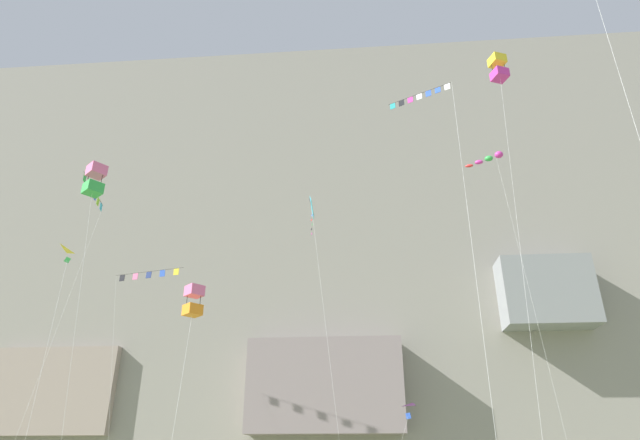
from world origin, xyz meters
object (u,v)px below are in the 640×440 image
at_px(kite_windsock_upper_left, 490,159).
at_px(kite_delta_upper_right, 402,415).
at_px(kite_banner_low_left, 91,200).
at_px(kite_box_near_cliff, 498,69).
at_px(kite_banner_low_right, 430,134).
at_px(kite_banner_upper_mid, 147,280).
at_px(kite_delta_far_left, 71,269).
at_px(kite_diamond_mid_center, 313,216).
at_px(kite_box_low_center, 193,301).
at_px(kite_box_far_right, 95,180).

bearing_deg(kite_windsock_upper_left, kite_delta_upper_right, 158.05).
xyz_separation_m(kite_banner_low_left, kite_box_near_cliff, (31.15, -9.21, 3.61)).
bearing_deg(kite_delta_upper_right, kite_windsock_upper_left, -21.95).
distance_m(kite_banner_low_right, kite_banner_upper_mid, 34.84).
bearing_deg(kite_box_near_cliff, kite_delta_far_left, -179.76).
bearing_deg(kite_box_near_cliff, kite_windsock_upper_left, 80.17).
distance_m(kite_banner_low_left, kite_banner_upper_mid, 10.53).
xyz_separation_m(kite_banner_low_right, kite_banner_upper_mid, (-23.85, 25.34, 1.70)).
bearing_deg(kite_banner_upper_mid, kite_windsock_upper_left, -10.98).
distance_m(kite_diamond_mid_center, kite_box_near_cliff, 16.81).
xyz_separation_m(kite_diamond_mid_center, kite_delta_far_left, (-13.15, -9.22, -7.21)).
bearing_deg(kite_box_low_center, kite_delta_upper_right, 59.80).
height_order(kite_diamond_mid_center, kite_box_near_cliff, kite_box_near_cliff).
height_order(kite_diamond_mid_center, kite_box_far_right, kite_diamond_mid_center).
bearing_deg(kite_delta_upper_right, kite_box_near_cliff, -68.20).
height_order(kite_delta_upper_right, kite_box_far_right, kite_box_far_right).
bearing_deg(kite_delta_upper_right, kite_banner_upper_mid, 173.42).
xyz_separation_m(kite_box_near_cliff, kite_box_far_right, (-25.22, -0.90, -7.60)).
bearing_deg(kite_banner_upper_mid, kite_delta_upper_right, -6.58).
height_order(kite_box_low_center, kite_banner_upper_mid, kite_banner_upper_mid).
bearing_deg(kite_banner_low_right, kite_windsock_upper_left, 67.14).
bearing_deg(kite_box_far_right, kite_box_near_cliff, 2.03).
height_order(kite_delta_upper_right, kite_banner_upper_mid, kite_banner_upper_mid).
xyz_separation_m(kite_delta_upper_right, kite_delta_far_left, (-19.51, -16.41, 6.78)).
relative_size(kite_diamond_mid_center, kite_box_far_right, 1.13).
relative_size(kite_banner_low_right, kite_windsock_upper_left, 0.73).
relative_size(kite_box_low_center, kite_delta_upper_right, 1.62).
relative_size(kite_delta_upper_right, kite_delta_far_left, 0.49).
xyz_separation_m(kite_box_low_center, kite_diamond_mid_center, (4.78, 11.96, 10.08)).
distance_m(kite_banner_low_right, kite_banner_low_left, 30.18).
height_order(kite_delta_upper_right, kite_delta_far_left, kite_delta_far_left).
bearing_deg(kite_windsock_upper_left, kite_banner_low_right, -112.86).
xyz_separation_m(kite_banner_low_left, kite_windsock_upper_left, (33.36, 3.57, 4.44)).
bearing_deg(kite_delta_far_left, kite_banner_low_right, -17.23).
xyz_separation_m(kite_banner_upper_mid, kite_delta_far_left, (3.68, -19.08, -5.73)).
bearing_deg(kite_delta_far_left, kite_box_near_cliff, 0.24).
distance_m(kite_box_low_center, kite_diamond_mid_center, 16.36).
bearing_deg(kite_banner_low_left, kite_windsock_upper_left, 6.11).
distance_m(kite_delta_upper_right, kite_delta_far_left, 26.38).
height_order(kite_box_near_cliff, kite_delta_far_left, kite_box_near_cliff).
distance_m(kite_diamond_mid_center, kite_banner_low_left, 18.40).
distance_m(kite_windsock_upper_left, kite_box_far_right, 31.79).
bearing_deg(kite_box_low_center, kite_box_near_cliff, 9.17).
bearing_deg(kite_delta_far_left, kite_banner_low_left, 118.78).
distance_m(kite_delta_upper_right, kite_banner_upper_mid, 26.48).
bearing_deg(kite_delta_upper_right, kite_banner_low_left, -163.94).
height_order(kite_banner_low_left, kite_box_far_right, kite_banner_low_left).
distance_m(kite_diamond_mid_center, kite_banner_low_right, 17.29).
distance_m(kite_box_near_cliff, kite_delta_upper_right, 26.45).
relative_size(kite_box_low_center, kite_box_near_cliff, 0.42).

